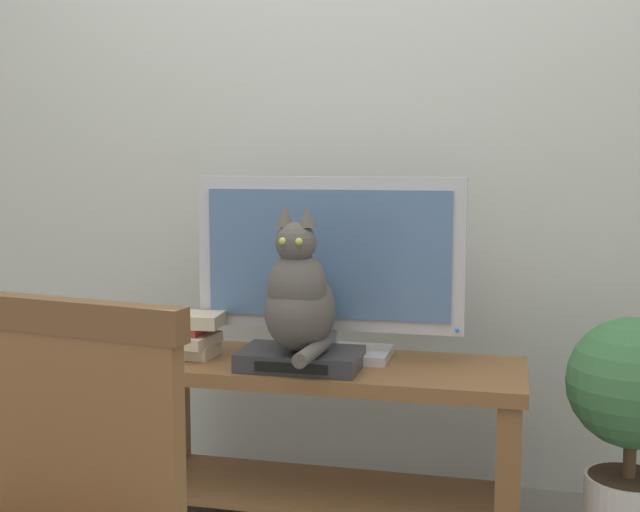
% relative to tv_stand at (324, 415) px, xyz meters
% --- Properties ---
extents(back_wall, '(7.00, 0.12, 2.80)m').
position_rel_tv_stand_xyz_m(back_wall, '(-0.02, 0.50, 1.04)').
color(back_wall, '#B7BCB2').
rests_on(back_wall, ground).
extents(tv_stand, '(1.25, 0.44, 0.53)m').
position_rel_tv_stand_xyz_m(tv_stand, '(0.00, 0.00, 0.00)').
color(tv_stand, brown).
rests_on(tv_stand, ground).
extents(tv, '(0.86, 0.20, 0.58)m').
position_rel_tv_stand_xyz_m(tv, '(0.00, 0.07, 0.48)').
color(tv, '#B7B7BC').
rests_on(tv, tv_stand).
extents(media_box, '(0.37, 0.23, 0.06)m').
position_rel_tv_stand_xyz_m(media_box, '(-0.05, -0.09, 0.20)').
color(media_box, '#2D2D30').
rests_on(media_box, tv_stand).
extents(cat, '(0.21, 0.37, 0.45)m').
position_rel_tv_stand_xyz_m(cat, '(-0.05, -0.10, 0.39)').
color(cat, '#514C47').
rests_on(cat, media_box).
extents(book_stack, '(0.25, 0.19, 0.14)m').
position_rel_tv_stand_xyz_m(book_stack, '(-0.46, -0.03, 0.25)').
color(book_stack, beige).
rests_on(book_stack, tv_stand).
extents(potted_plant, '(0.37, 0.37, 0.72)m').
position_rel_tv_stand_xyz_m(potted_plant, '(0.91, -0.03, 0.08)').
color(potted_plant, beige).
rests_on(potted_plant, ground).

